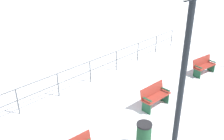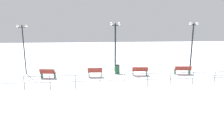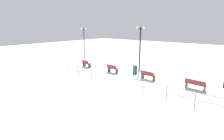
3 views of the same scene
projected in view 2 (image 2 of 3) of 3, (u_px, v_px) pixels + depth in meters
The scene contains 10 objects.
ground_plane at pixel (118, 76), 19.00m from camera, with size 80.00×80.00×0.00m, color white.
bench_nearest at pixel (183, 70), 19.55m from camera, with size 0.65×1.67×0.84m.
bench_second at pixel (140, 71), 19.08m from camera, with size 0.67×1.54×0.86m.
bench_third at pixel (95, 72), 18.50m from camera, with size 0.60×1.39×0.91m.
bench_fourth at pixel (48, 73), 18.12m from camera, with size 0.73×1.47×0.88m.
lamppost_near at pixel (193, 38), 20.95m from camera, with size 0.30×1.01×5.04m.
lamppost_middle at pixel (115, 41), 20.16m from camera, with size 0.28×1.02×4.97m.
lamppost_far at pixel (23, 40), 19.22m from camera, with size 0.25×1.04×4.76m.
waterfront_railing at pixel (124, 78), 15.28m from camera, with size 0.05×18.48×1.08m.
trash_bin at pixel (117, 69), 19.80m from camera, with size 0.49×0.49×0.90m.
Camera 2 is at (-18.27, 2.49, 4.66)m, focal length 32.10 mm.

